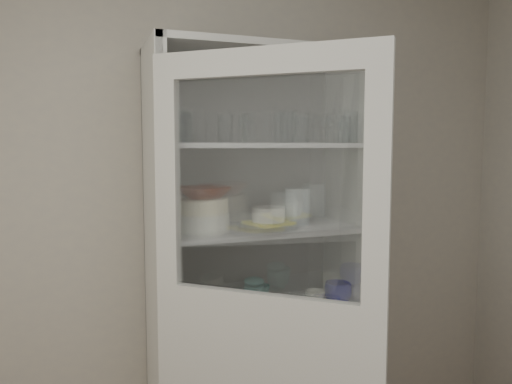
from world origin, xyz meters
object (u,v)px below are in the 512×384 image
object	(u,v)px
goblet_1	(245,127)
glass_platter	(268,226)
plate_stack_front	(204,222)
pantry_cabinet	(252,289)
mug_blue	(338,293)
measuring_cups	(249,309)
cupboard_door	(264,352)
goblet_0	(165,125)
yellow_trivet	(268,223)
white_canister	(189,302)
white_ramekin	(269,214)
mug_teal	(260,294)
mug_white	(315,300)
grey_bowl_stack	(297,206)
terracotta_bowl	(204,192)
plate_stack_back	(186,215)
goblet_3	(326,128)
tin_box	(278,379)
cream_bowl	(204,206)
goblet_2	(292,125)
teal_jar	(254,293)

from	to	relation	value
goblet_1	glass_platter	distance (m)	0.50
plate_stack_front	pantry_cabinet	bearing A→B (deg)	21.25
mug_blue	measuring_cups	size ratio (longest dim) A/B	1.51
cupboard_door	goblet_0	xyz separation A→B (m)	(-0.25, 0.62, 0.87)
yellow_trivet	white_canister	xyz separation A→B (m)	(-0.38, 0.05, -0.36)
white_ramekin	mug_teal	bearing A→B (deg)	89.93
mug_blue	mug_white	size ratio (longest dim) A/B	1.37
grey_bowl_stack	goblet_0	bearing A→B (deg)	171.48
goblet_0	grey_bowl_stack	bearing A→B (deg)	-8.52
terracotta_bowl	measuring_cups	xyz separation A→B (m)	(0.21, -0.01, -0.56)
goblet_0	plate_stack_back	distance (m)	0.44
grey_bowl_stack	white_canister	world-z (taller)	grey_bowl_stack
white_ramekin	white_canister	xyz separation A→B (m)	(-0.38, 0.05, -0.40)
goblet_1	yellow_trivet	distance (m)	0.49
yellow_trivet	white_canister	world-z (taller)	yellow_trivet
goblet_0	goblet_1	xyz separation A→B (m)	(0.39, 0.03, -0.00)
plate_stack_front	white_ramekin	bearing A→B (deg)	-0.14
plate_stack_front	plate_stack_back	xyz separation A→B (m)	(-0.05, 0.16, 0.01)
goblet_1	white_ramekin	distance (m)	0.45
goblet_0	yellow_trivet	bearing A→B (deg)	-16.30
pantry_cabinet	white_ramekin	world-z (taller)	pantry_cabinet
mug_white	goblet_3	bearing A→B (deg)	49.10
goblet_0	white_ramekin	xyz separation A→B (m)	(0.46, -0.13, -0.42)
terracotta_bowl	white_ramekin	size ratio (longest dim) A/B	1.39
cupboard_door	measuring_cups	size ratio (longest dim) A/B	22.20
yellow_trivet	white_canister	bearing A→B (deg)	172.81
grey_bowl_stack	measuring_cups	world-z (taller)	grey_bowl_stack
plate_stack_back	tin_box	bearing A→B (deg)	-17.95
plate_stack_front	cream_bowl	xyz separation A→B (m)	(0.00, 0.00, 0.08)
goblet_0	terracotta_bowl	xyz separation A→B (m)	(0.15, -0.13, -0.30)
cream_bowl	mug_white	xyz separation A→B (m)	(0.53, -0.07, -0.47)
goblet_1	goblet_2	xyz separation A→B (m)	(0.26, 0.00, 0.02)
glass_platter	tin_box	size ratio (longest dim) A/B	1.41
goblet_2	terracotta_bowl	distance (m)	0.62
teal_jar	cream_bowl	bearing A→B (deg)	-161.66
goblet_1	goblet_3	size ratio (longest dim) A/B	0.99
goblet_2	teal_jar	xyz separation A→B (m)	(-0.23, -0.07, -0.83)
mug_teal	white_canister	distance (m)	0.38
goblet_1	white_canister	size ratio (longest dim) A/B	1.20
goblet_3	goblet_2	bearing A→B (deg)	161.41
cream_bowl	white_canister	size ratio (longest dim) A/B	1.66
mug_white	white_ramekin	bearing A→B (deg)	159.72
plate_stack_back	white_ramekin	size ratio (longest dim) A/B	1.17
white_ramekin	plate_stack_front	bearing A→B (deg)	179.86
teal_jar	goblet_2	bearing A→B (deg)	17.67
cupboard_door	goblet_1	distance (m)	1.09
white_canister	teal_jar	bearing A→B (deg)	7.42
goblet_2	measuring_cups	xyz separation A→B (m)	(-0.29, -0.17, -0.88)
goblet_0	measuring_cups	world-z (taller)	goblet_0
mug_white	white_canister	size ratio (longest dim) A/B	0.76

